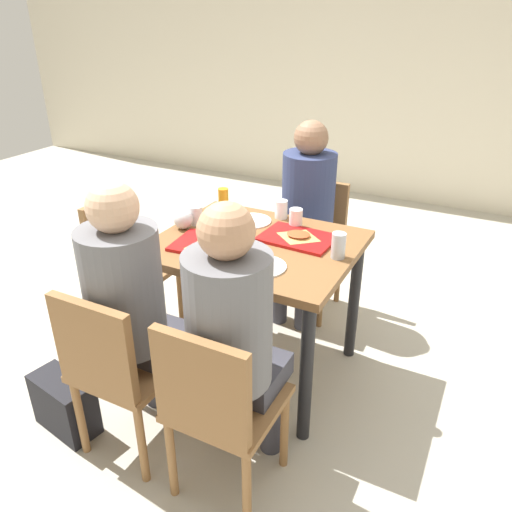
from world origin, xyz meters
name	(u,v)px	position (x,y,z in m)	size (l,w,h in m)	color
ground_plane	(256,368)	(0.00, 0.00, -0.01)	(10.00, 10.00, 0.02)	#B2AD9E
back_wall	(409,57)	(0.00, 3.20, 1.40)	(10.00, 0.10, 2.80)	beige
main_table	(256,263)	(0.00, 0.00, 0.66)	(0.98, 0.82, 0.77)	brown
chair_near_left	(115,365)	(-0.24, -0.80, 0.49)	(0.40, 0.40, 0.84)	olive
chair_near_right	(217,403)	(0.24, -0.80, 0.49)	(0.40, 0.40, 0.84)	olive
chair_far_side	(312,236)	(0.00, 0.80, 0.49)	(0.40, 0.40, 0.84)	olive
chair_left_end	(125,258)	(-0.87, 0.00, 0.49)	(0.40, 0.40, 0.84)	olive
person_in_red	(131,298)	(-0.24, -0.66, 0.73)	(0.32, 0.42, 1.25)	#383842
person_in_brown_jacket	(234,329)	(0.24, -0.66, 0.73)	(0.32, 0.42, 1.25)	#383842
person_far_side	(306,208)	(0.00, 0.66, 0.73)	(0.32, 0.42, 1.25)	#383842
tray_red_near	(211,245)	(-0.17, -0.14, 0.78)	(0.36, 0.26, 0.02)	#B21414
tray_red_far	(298,238)	(0.17, 0.12, 0.78)	(0.36, 0.26, 0.02)	#B21414
paper_plate_center	(251,221)	(-0.15, 0.23, 0.77)	(0.22, 0.22, 0.01)	white
paper_plate_near_edge	(262,266)	(0.15, -0.23, 0.77)	(0.22, 0.22, 0.01)	white
pizza_slice_a	(209,243)	(-0.17, -0.17, 0.80)	(0.22, 0.22, 0.02)	tan
pizza_slice_b	(298,235)	(0.18, 0.12, 0.80)	(0.17, 0.15, 0.02)	tan
plastic_cup_a	(281,209)	(-0.02, 0.35, 0.82)	(0.07, 0.07, 0.10)	white
plastic_cup_b	(224,263)	(0.02, -0.35, 0.82)	(0.07, 0.07, 0.10)	white
plastic_cup_c	(196,215)	(-0.39, 0.06, 0.82)	(0.07, 0.07, 0.10)	white
plastic_cup_d	(296,218)	(0.10, 0.27, 0.82)	(0.07, 0.07, 0.10)	white
soda_can	(338,246)	(0.41, 0.02, 0.83)	(0.07, 0.07, 0.12)	#B7BCC6
condiment_bottle	(224,203)	(-0.32, 0.23, 0.85)	(0.06, 0.06, 0.16)	orange
foil_bundle	(183,220)	(-0.41, -0.02, 0.82)	(0.10, 0.10, 0.10)	silver
handbag	(65,404)	(-0.59, -0.81, 0.14)	(0.32, 0.16, 0.28)	black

